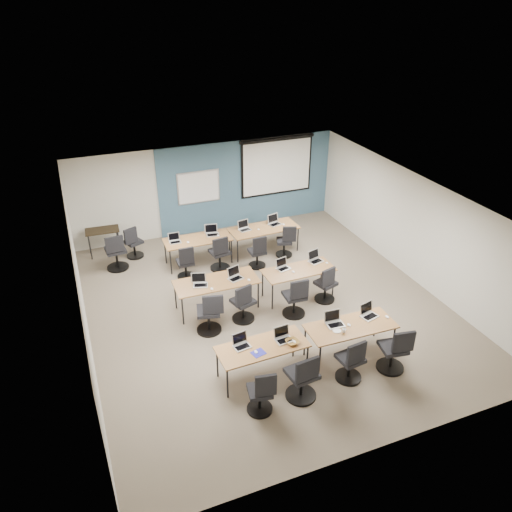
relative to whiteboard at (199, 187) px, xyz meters
name	(u,v)px	position (x,y,z in m)	size (l,w,h in m)	color
floor	(265,305)	(0.30, -4.43, -1.45)	(8.00, 9.00, 0.02)	#6B6354
ceiling	(267,200)	(0.30, -4.43, 1.25)	(8.00, 9.00, 0.02)	white
wall_back	(208,188)	(0.30, 0.07, -0.10)	(8.00, 0.04, 2.70)	beige
wall_front	(381,389)	(0.30, -8.93, -0.10)	(8.00, 0.04, 2.70)	beige
wall_left	(80,292)	(-3.70, -4.43, -0.10)	(0.04, 9.00, 2.70)	beige
wall_right	(413,227)	(4.30, -4.43, -0.10)	(0.04, 9.00, 2.70)	beige
blue_accent_panel	(247,183)	(1.55, 0.04, -0.10)	(5.50, 0.04, 2.70)	#3D5977
whiteboard	(199,187)	(0.00, 0.00, 0.00)	(1.28, 0.03, 0.98)	silver
projector_screen	(277,163)	(2.50, -0.02, 0.44)	(2.40, 0.10, 1.82)	black
training_table_front_left	(262,348)	(-0.69, -6.62, -0.77)	(1.74, 0.72, 0.73)	#9F6430
training_table_front_right	(351,327)	(1.20, -6.69, -0.76)	(1.81, 0.76, 0.73)	olive
training_table_mid_left	(216,283)	(-0.79, -4.09, -0.76)	(1.92, 0.80, 0.73)	olive
training_table_mid_right	(299,271)	(1.20, -4.31, -0.77)	(1.73, 0.72, 0.73)	brown
training_table_back_left	(198,241)	(-0.59, -1.86, -0.77)	(1.79, 0.75, 0.73)	#A46D45
training_table_back_right	(264,229)	(1.31, -1.88, -0.76)	(1.93, 0.80, 0.73)	#9E6036
laptop_0	(241,343)	(-1.05, -6.46, -0.66)	(0.31, 0.27, 0.24)	silver
mouse_0	(256,352)	(-0.87, -6.75, -0.71)	(0.06, 0.10, 0.03)	white
task_chair_0	(261,395)	(-1.06, -7.48, -1.06)	(0.47, 0.47, 0.95)	black
laptop_1	(283,337)	(-0.24, -6.58, -0.66)	(0.32, 0.28, 0.25)	#B6B5BE
mouse_1	(295,342)	(-0.08, -6.74, -0.71)	(0.06, 0.09, 0.03)	white
task_chair_1	(303,380)	(-0.24, -7.45, -1.01)	(0.58, 0.58, 1.05)	black
laptop_2	(334,321)	(0.91, -6.51, -0.66)	(0.35, 0.30, 0.26)	#ABABB1
mouse_2	(349,325)	(1.16, -6.67, -0.71)	(0.06, 0.10, 0.04)	white
task_chair_2	(351,363)	(0.83, -7.35, -1.04)	(0.51, 0.51, 0.99)	black
laptop_3	(368,313)	(1.71, -6.52, -0.66)	(0.34, 0.29, 0.26)	#B7B7B7
mouse_3	(387,317)	(2.03, -6.72, -0.71)	(0.06, 0.10, 0.04)	white
task_chair_3	(394,353)	(1.76, -7.42, -1.03)	(0.54, 0.54, 1.02)	black
laptop_4	(200,282)	(-1.18, -4.08, -0.66)	(0.33, 0.28, 0.25)	#B8B8C4
mouse_4	(212,289)	(-0.98, -4.38, -0.71)	(0.06, 0.10, 0.04)	white
task_chair_4	(210,316)	(-1.21, -4.91, -1.03)	(0.55, 0.55, 1.02)	black
laptop_5	(235,276)	(-0.34, -4.11, -0.66)	(0.33, 0.28, 0.25)	silver
mouse_5	(249,280)	(-0.08, -4.33, -0.71)	(0.07, 0.10, 0.04)	white
task_chair_5	(243,306)	(-0.40, -4.80, -1.04)	(0.52, 0.51, 0.99)	black
laptop_6	(283,266)	(0.87, -4.11, -0.66)	(0.31, 0.26, 0.24)	#B7B7B8
mouse_6	(293,272)	(1.03, -4.37, -0.71)	(0.06, 0.10, 0.04)	white
task_chair_6	(295,300)	(0.77, -5.04, -1.03)	(0.53, 0.53, 1.01)	black
laptop_7	(315,258)	(1.76, -4.07, -0.66)	(0.34, 0.29, 0.26)	#AEAEB2
mouse_7	(327,263)	(1.97, -4.29, -0.71)	(0.06, 0.09, 0.03)	white
task_chair_7	(326,287)	(1.70, -4.78, -1.05)	(0.50, 0.49, 0.97)	black
laptop_8	(175,240)	(-1.20, -1.79, -0.66)	(0.30, 0.26, 0.23)	#AAAAAA
mouse_8	(188,242)	(-0.89, -1.97, -0.71)	(0.07, 0.10, 0.04)	white
task_chair_8	(186,265)	(-1.11, -2.52, -1.06)	(0.46, 0.46, 0.95)	black
laptop_9	(212,232)	(-0.15, -1.73, -0.65)	(0.35, 0.30, 0.26)	#A9A9A9
mouse_9	(218,236)	(-0.04, -1.89, -0.71)	(0.06, 0.10, 0.04)	white
task_chair_9	(220,256)	(-0.17, -2.42, -1.03)	(0.53, 0.53, 1.01)	black
laptop_10	(244,227)	(0.77, -1.77, -0.66)	(0.33, 0.28, 0.25)	silver
mouse_10	(258,229)	(1.13, -1.93, -0.71)	(0.06, 0.09, 0.03)	white
task_chair_10	(258,254)	(0.81, -2.67, -1.06)	(0.47, 0.47, 0.95)	black
laptop_11	(274,222)	(1.68, -1.75, -0.65)	(0.35, 0.30, 0.27)	silver
mouse_11	(283,224)	(1.90, -1.89, -0.71)	(0.06, 0.10, 0.04)	white
task_chair_11	(286,244)	(1.76, -2.37, -1.06)	(0.49, 0.46, 0.95)	black
blue_mousepad	(258,353)	(-0.83, -6.78, -0.72)	(0.25, 0.21, 0.01)	#2424A0
snack_bowl	(292,342)	(-0.13, -6.76, -0.69)	(0.28, 0.28, 0.07)	#975E38
snack_plate	(337,331)	(0.85, -6.73, -0.71)	(0.17, 0.17, 0.01)	white
coffee_cup	(344,331)	(0.95, -6.84, -0.68)	(0.07, 0.07, 0.07)	silver
utility_table	(103,233)	(-2.90, -0.37, -0.80)	(0.90, 0.50, 0.75)	black
spare_chair_a	(133,245)	(-2.17, -0.89, -1.06)	(0.50, 0.47, 0.96)	black
spare_chair_b	(116,255)	(-2.70, -1.38, -1.01)	(0.58, 0.58, 1.05)	black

